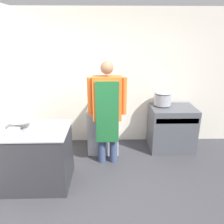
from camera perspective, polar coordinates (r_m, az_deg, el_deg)
ground_plane at (r=3.14m, az=-0.79°, el=-25.12°), size 14.00×14.00×0.00m
wall_back at (r=4.47m, az=-1.16°, el=8.51°), size 8.00×0.05×2.70m
prep_counter at (r=3.59m, az=-19.82°, el=-10.96°), size 1.12×0.79×0.91m
stove at (r=4.55m, az=15.24°, el=-4.06°), size 0.86×0.65×0.89m
fridge_unit at (r=4.37m, az=-2.31°, el=-4.14°), size 0.58×0.67×0.90m
person_cook at (r=3.68m, az=-1.27°, el=1.09°), size 0.66×0.24×1.81m
mixing_bowl at (r=3.47m, az=-22.60°, el=-2.88°), size 0.36×0.36×0.13m
plastic_tub at (r=3.27m, az=-24.43°, el=-4.83°), size 0.15×0.15×0.09m
stock_pot at (r=4.40m, az=13.11°, el=3.55°), size 0.33×0.33×0.27m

